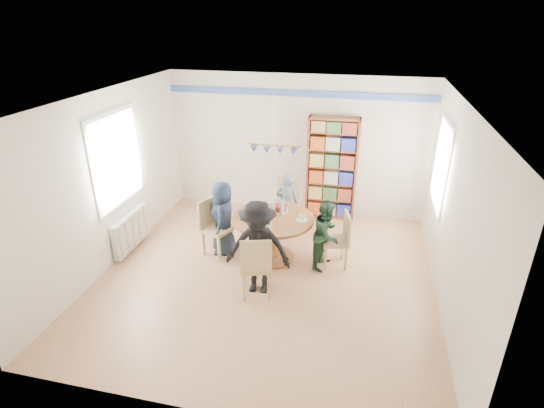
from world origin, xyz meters
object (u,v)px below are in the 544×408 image
(person_left, at_px, (223,218))
(person_far, at_px, (287,203))
(person_right, at_px, (327,234))
(chair_left, at_px, (213,224))
(dining_table, at_px, (273,228))
(bookshelf, at_px, (332,170))
(radiator, at_px, (131,231))
(chair_right, at_px, (340,237))
(chair_far, at_px, (287,202))
(person_near, at_px, (258,248))
(chair_near, at_px, (256,264))

(person_left, bearing_deg, person_far, 126.37)
(person_right, bearing_deg, chair_left, 104.63)
(dining_table, bearing_deg, chair_left, -178.19)
(dining_table, xyz_separation_m, bookshelf, (0.74, 1.79, 0.42))
(chair_left, height_order, person_right, person_right)
(radiator, bearing_deg, bookshelf, 33.01)
(dining_table, relative_size, person_far, 1.13)
(chair_right, bearing_deg, bookshelf, 100.47)
(dining_table, distance_m, person_far, 0.94)
(dining_table, relative_size, chair_right, 1.45)
(radiator, relative_size, bookshelf, 0.50)
(chair_left, bearing_deg, person_left, 19.59)
(chair_left, height_order, chair_far, chair_far)
(radiator, height_order, person_near, person_near)
(dining_table, relative_size, bookshelf, 0.66)
(chair_near, distance_m, person_near, 0.22)
(bookshelf, bearing_deg, person_right, -86.17)
(chair_left, distance_m, person_right, 1.87)
(radiator, xyz_separation_m, person_near, (2.39, -0.66, 0.36))
(chair_near, distance_m, person_left, 1.37)
(chair_far, relative_size, chair_near, 1.03)
(chair_left, distance_m, person_left, 0.20)
(person_right, relative_size, bookshelf, 0.57)
(dining_table, xyz_separation_m, person_far, (0.04, 0.94, 0.02))
(radiator, xyz_separation_m, chair_right, (3.46, 0.29, 0.14))
(chair_far, distance_m, person_left, 1.36)
(person_far, distance_m, bookshelf, 1.17)
(person_far, bearing_deg, bookshelf, -136.59)
(person_near, bearing_deg, person_right, 41.92)
(chair_far, xyz_separation_m, person_near, (-0.03, -1.99, 0.16))
(dining_table, bearing_deg, chair_right, 2.41)
(chair_left, relative_size, chair_far, 0.96)
(person_right, bearing_deg, person_far, 54.59)
(chair_near, bearing_deg, dining_table, 89.54)
(chair_right, bearing_deg, person_near, -138.33)
(person_near, bearing_deg, bookshelf, 71.46)
(radiator, distance_m, chair_left, 1.42)
(chair_left, relative_size, chair_near, 0.99)
(person_right, bearing_deg, person_left, 102.74)
(radiator, bearing_deg, person_near, -15.48)
(chair_left, xyz_separation_m, person_far, (1.05, 0.97, 0.05))
(chair_right, distance_m, bookshelf, 1.84)
(chair_near, bearing_deg, bookshelf, 75.28)
(chair_left, distance_m, bookshelf, 2.56)
(person_far, relative_size, person_near, 0.81)
(person_right, bearing_deg, radiator, 108.56)
(person_far, height_order, bookshelf, bookshelf)
(chair_right, height_order, person_near, person_near)
(person_far, relative_size, bookshelf, 0.58)
(chair_right, xyz_separation_m, person_left, (-1.91, -0.02, 0.14))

